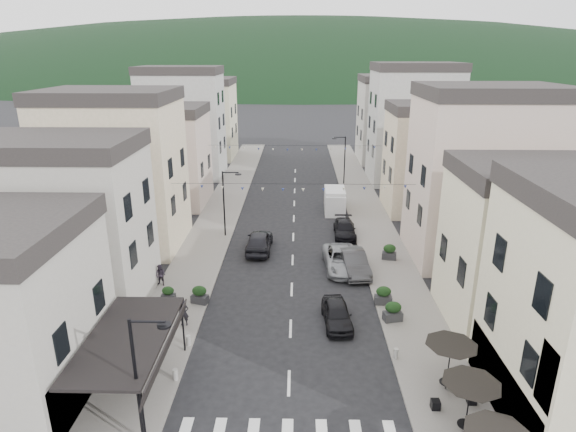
# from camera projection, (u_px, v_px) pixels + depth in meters

# --- Properties ---
(sidewalk_left) EXTENTS (4.00, 76.00, 0.12)m
(sidewalk_left) POSITION_uv_depth(u_px,v_px,m) (220.00, 214.00, 48.83)
(sidewalk_left) COLOR slate
(sidewalk_left) RESTS_ON ground
(sidewalk_right) EXTENTS (4.00, 76.00, 0.12)m
(sidewalk_right) POSITION_uv_depth(u_px,v_px,m) (368.00, 215.00, 48.53)
(sidewalk_right) COLOR slate
(sidewalk_right) RESTS_ON ground
(hill_backdrop) EXTENTS (640.00, 360.00, 70.00)m
(hill_backdrop) POSITION_uv_depth(u_px,v_px,m) (298.00, 77.00, 302.03)
(hill_backdrop) COLOR black
(hill_backdrop) RESTS_ON ground
(boutique_awning) EXTENTS (3.77, 7.50, 3.28)m
(boutique_awning) POSITION_uv_depth(u_px,v_px,m) (133.00, 339.00, 22.31)
(boutique_awning) COLOR black
(boutique_awning) RESTS_ON ground
(buildings_row_left) EXTENTS (10.20, 54.16, 14.00)m
(buildings_row_left) POSITION_uv_depth(u_px,v_px,m) (162.00, 144.00, 52.43)
(buildings_row_left) COLOR #ABA69C
(buildings_row_left) RESTS_ON ground
(buildings_row_right) EXTENTS (10.20, 54.16, 14.50)m
(buildings_row_right) POSITION_uv_depth(u_px,v_px,m) (432.00, 146.00, 50.69)
(buildings_row_right) COLOR beige
(buildings_row_right) RESTS_ON ground
(cafe_terrace) EXTENTS (2.50, 8.10, 2.53)m
(cafe_terrace) POSITION_uv_depth(u_px,v_px,m) (471.00, 389.00, 20.17)
(cafe_terrace) COLOR black
(cafe_terrace) RESTS_ON ground
(streetlamp_left_near) EXTENTS (1.70, 0.56, 6.00)m
(streetlamp_left_near) POSITION_uv_depth(u_px,v_px,m) (142.00, 370.00, 19.25)
(streetlamp_left_near) COLOR black
(streetlamp_left_near) RESTS_ON ground
(streetlamp_left_far) EXTENTS (1.70, 0.56, 6.00)m
(streetlamp_left_far) POSITION_uv_depth(u_px,v_px,m) (227.00, 197.00, 41.94)
(streetlamp_left_far) COLOR black
(streetlamp_left_far) RESTS_ON ground
(streetlamp_right_far) EXTENTS (1.70, 0.56, 6.00)m
(streetlamp_right_far) POSITION_uv_depth(u_px,v_px,m) (343.00, 155.00, 58.72)
(streetlamp_right_far) COLOR black
(streetlamp_right_far) RESTS_ON ground
(bollards) EXTENTS (11.66, 10.26, 0.60)m
(bollards) POSITION_uv_depth(u_px,v_px,m) (289.00, 383.00, 23.51)
(bollards) COLOR gray
(bollards) RESTS_ON ground
(bunting_near) EXTENTS (19.00, 0.28, 0.62)m
(bunting_near) POSITION_uv_depth(u_px,v_px,m) (293.00, 188.00, 37.40)
(bunting_near) COLOR black
(bunting_near) RESTS_ON ground
(bunting_far) EXTENTS (19.00, 0.28, 0.62)m
(bunting_far) POSITION_uv_depth(u_px,v_px,m) (295.00, 149.00, 52.53)
(bunting_far) COLOR black
(bunting_far) RESTS_ON ground
(parked_car_a) EXTENTS (1.91, 4.14, 1.37)m
(parked_car_a) POSITION_uv_depth(u_px,v_px,m) (337.00, 314.00, 29.12)
(parked_car_a) COLOR black
(parked_car_a) RESTS_ON ground
(parked_car_b) EXTENTS (2.27, 5.11, 1.63)m
(parked_car_b) POSITION_uv_depth(u_px,v_px,m) (354.00, 262.00, 35.95)
(parked_car_b) COLOR #303032
(parked_car_b) RESTS_ON ground
(parked_car_c) EXTENTS (2.90, 5.70, 1.54)m
(parked_car_c) POSITION_uv_depth(u_px,v_px,m) (342.00, 259.00, 36.52)
(parked_car_c) COLOR gray
(parked_car_c) RESTS_ON ground
(parked_car_d) EXTENTS (1.98, 4.67, 1.34)m
(parked_car_d) POSITION_uv_depth(u_px,v_px,m) (345.00, 229.00, 43.01)
(parked_car_d) COLOR black
(parked_car_d) RESTS_ON ground
(parked_car_e) EXTENTS (2.16, 5.09, 1.72)m
(parked_car_e) POSITION_uv_depth(u_px,v_px,m) (259.00, 241.00, 39.83)
(parked_car_e) COLOR black
(parked_car_e) RESTS_ON ground
(delivery_van) EXTENTS (2.20, 5.21, 2.47)m
(delivery_van) POSITION_uv_depth(u_px,v_px,m) (335.00, 200.00, 49.72)
(delivery_van) COLOR silver
(delivery_van) RESTS_ON ground
(pedestrian_a) EXTENTS (0.63, 0.44, 1.64)m
(pedestrian_a) POSITION_uv_depth(u_px,v_px,m) (184.00, 313.00, 28.77)
(pedestrian_a) COLOR black
(pedestrian_a) RESTS_ON sidewalk_left
(pedestrian_b) EXTENTS (0.88, 0.75, 1.57)m
(pedestrian_b) POSITION_uv_depth(u_px,v_px,m) (161.00, 275.00, 33.66)
(pedestrian_b) COLOR black
(pedestrian_b) RESTS_ON sidewalk_left
(planter_la) EXTENTS (0.92, 0.52, 1.01)m
(planter_la) POSITION_uv_depth(u_px,v_px,m) (168.00, 294.00, 31.70)
(planter_la) COLOR #29292B
(planter_la) RESTS_ON sidewalk_left
(planter_lb) EXTENTS (1.20, 0.88, 1.21)m
(planter_lb) POSITION_uv_depth(u_px,v_px,m) (200.00, 295.00, 31.39)
(planter_lb) COLOR #2B2B2D
(planter_lb) RESTS_ON sidewalk_left
(planter_ra) EXTENTS (1.24, 0.85, 1.26)m
(planter_ra) POSITION_uv_depth(u_px,v_px,m) (393.00, 311.00, 29.32)
(planter_ra) COLOR #2C2D2F
(planter_ra) RESTS_ON sidewalk_right
(planter_rb) EXTENTS (1.12, 0.65, 1.23)m
(planter_rb) POSITION_uv_depth(u_px,v_px,m) (383.00, 295.00, 31.27)
(planter_rb) COLOR #2C2C2F
(planter_rb) RESTS_ON sidewalk_right
(planter_rc) EXTENTS (1.22, 0.83, 1.25)m
(planter_rc) POSITION_uv_depth(u_px,v_px,m) (389.00, 252.00, 38.01)
(planter_rc) COLOR #2B2B2D
(planter_rc) RESTS_ON sidewalk_right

